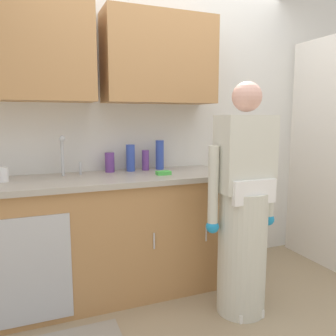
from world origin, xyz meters
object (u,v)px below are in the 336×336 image
object	(u,v)px
cup_by_sink	(3,174)
person_at_sink	(243,218)
bottle_water_short	(110,162)
bottle_cleaner_spray	(130,158)
sponge	(163,173)
bottle_dish_liquid	(160,155)
sink	(71,180)
bottle_water_tall	(146,160)

from	to	relation	value
cup_by_sink	person_at_sink	bearing A→B (deg)	-23.42
person_at_sink	bottle_water_short	xyz separation A→B (m)	(-0.75, 0.81, 0.33)
bottle_cleaner_spray	sponge	distance (m)	0.35
sponge	bottle_dish_liquid	bearing A→B (deg)	75.02
sink	cup_by_sink	world-z (taller)	sink
sink	person_at_sink	bearing A→B (deg)	-29.82
bottle_water_tall	person_at_sink	bearing A→B (deg)	-60.99
bottle_water_tall	cup_by_sink	distance (m)	1.10
person_at_sink	cup_by_sink	world-z (taller)	person_at_sink
sink	sponge	bearing A→B (deg)	-8.43
sink	sponge	xyz separation A→B (m)	(0.69, -0.10, 0.03)
sponge	person_at_sink	bearing A→B (deg)	-52.89
bottle_water_short	cup_by_sink	world-z (taller)	bottle_water_short
bottle_dish_liquid	cup_by_sink	distance (m)	1.23
cup_by_sink	sponge	xyz separation A→B (m)	(1.14, -0.15, -0.04)
person_at_sink	bottle_water_short	size ratio (longest dim) A/B	10.10
bottle_water_tall	sponge	bearing A→B (deg)	-79.45
bottle_water_short	sponge	distance (m)	0.47
bottle_water_short	cup_by_sink	xyz separation A→B (m)	(-0.79, -0.15, -0.03)
person_at_sink	bottle_water_tall	xyz separation A→B (m)	(-0.45, 0.80, 0.33)
sink	cup_by_sink	bearing A→B (deg)	174.53
sink	person_at_sink	world-z (taller)	person_at_sink
person_at_sink	sponge	size ratio (longest dim) A/B	14.73
bottle_water_tall	bottle_cleaner_spray	bearing A→B (deg)	-177.34
bottle_water_short	bottle_dish_liquid	distance (m)	0.44
bottle_water_short	bottle_dish_liquid	size ratio (longest dim) A/B	0.64
bottle_dish_liquid	sponge	world-z (taller)	bottle_dish_liquid
sink	bottle_water_short	xyz separation A→B (m)	(0.33, 0.19, 0.09)
person_at_sink	bottle_cleaner_spray	world-z (taller)	person_at_sink
bottle_cleaner_spray	bottle_dish_liquid	bearing A→B (deg)	1.63
person_at_sink	cup_by_sink	size ratio (longest dim) A/B	15.92
bottle_water_short	sponge	world-z (taller)	bottle_water_short
bottle_water_short	bottle_cleaner_spray	bearing A→B (deg)	-4.90
person_at_sink	bottle_dish_liquid	bearing A→B (deg)	111.44
bottle_water_short	sponge	bearing A→B (deg)	-39.34
person_at_sink	sponge	world-z (taller)	person_at_sink
bottle_dish_liquid	bottle_water_tall	bearing A→B (deg)	-179.44
bottle_dish_liquid	bottle_water_tall	size ratio (longest dim) A/B	1.47
bottle_cleaner_spray	sponge	world-z (taller)	bottle_cleaner_spray
sink	bottle_water_short	world-z (taller)	sink
bottle_water_tall	bottle_cleaner_spray	distance (m)	0.14
bottle_water_tall	sink	bearing A→B (deg)	-164.09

